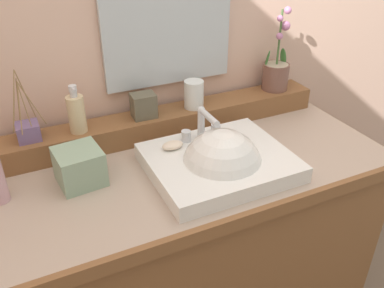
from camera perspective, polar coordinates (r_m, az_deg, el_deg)
wall_back at (r=1.52m, az=-9.04°, el=18.86°), size 3.36×0.20×2.64m
vanity_cabinet at (r=1.62m, az=-1.89°, el=-16.17°), size 1.41×0.61×0.89m
back_ledge at (r=1.49m, az=-5.72°, el=2.62°), size 1.33×0.12×0.08m
sink_basin at (r=1.30m, az=3.98°, el=-3.08°), size 0.44×0.37×0.28m
soap_bar at (r=1.31m, az=-2.89°, el=-0.22°), size 0.07×0.04×0.02m
potted_plant at (r=1.69m, az=11.56°, el=9.83°), size 0.11×0.10×0.33m
soap_dispenser at (r=1.38m, az=-15.69°, el=4.16°), size 0.06×0.06×0.16m
tumbler_cup at (r=1.50m, az=0.27°, el=6.88°), size 0.07×0.07×0.10m
reed_diffuser at (r=1.40m, az=-21.76°, el=1.77°), size 0.10×0.09×0.23m
trinket_box at (r=1.44m, az=-6.71°, el=5.29°), size 0.08×0.07×0.09m
tissue_box at (r=1.27m, az=-15.32°, el=-3.02°), size 0.14×0.14×0.11m
mirror at (r=1.46m, az=-3.37°, el=17.26°), size 0.47×0.02×0.48m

